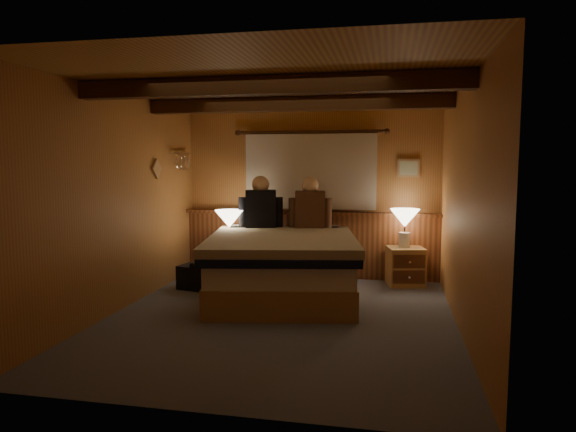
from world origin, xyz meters
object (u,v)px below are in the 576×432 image
(nightstand_right, at_px, (405,266))
(nightstand_left, at_px, (228,265))
(person_left, at_px, (261,206))
(lamp_right, at_px, (405,220))
(duffel_bag, at_px, (199,277))
(person_right, at_px, (310,207))
(lamp_left, at_px, (229,221))
(bed, at_px, (282,265))

(nightstand_right, bearing_deg, nightstand_left, 176.60)
(person_left, bearing_deg, lamp_right, -7.68)
(nightstand_left, xyz_separation_m, lamp_right, (2.33, 0.39, 0.62))
(lamp_right, bearing_deg, nightstand_right, -57.41)
(lamp_right, xyz_separation_m, duffel_bag, (-2.59, -0.79, -0.70))
(nightstand_left, xyz_separation_m, nightstand_right, (2.35, 0.36, 0.01))
(nightstand_left, xyz_separation_m, person_right, (1.08, 0.26, 0.79))
(lamp_right, distance_m, duffel_bag, 2.80)
(nightstand_right, bearing_deg, lamp_right, 110.59)
(lamp_left, bearing_deg, bed, -33.36)
(person_right, bearing_deg, bed, -112.86)
(duffel_bag, bearing_deg, lamp_right, 30.50)
(bed, xyz_separation_m, duffel_bag, (-1.13, 0.14, -0.23))
(lamp_left, xyz_separation_m, duffel_bag, (-0.28, -0.42, -0.68))
(lamp_left, height_order, duffel_bag, lamp_left)
(nightstand_left, distance_m, lamp_right, 2.44)
(nightstand_right, xyz_separation_m, lamp_left, (-2.34, -0.33, 0.59))
(nightstand_right, xyz_separation_m, person_right, (-1.27, -0.10, 0.78))
(nightstand_left, height_order, lamp_left, lamp_left)
(nightstand_left, height_order, person_right, person_right)
(nightstand_left, bearing_deg, nightstand_right, 20.60)
(person_left, relative_size, person_right, 1.02)
(nightstand_left, relative_size, lamp_right, 1.01)
(bed, xyz_separation_m, nightstand_right, (1.49, 0.89, -0.14))
(nightstand_right, relative_size, lamp_left, 1.06)
(person_right, xyz_separation_m, duffel_bag, (-1.34, -0.66, -0.87))
(person_right, bearing_deg, nightstand_right, -3.32)
(duffel_bag, bearing_deg, lamp_left, 70.34)
(nightstand_left, relative_size, person_left, 0.71)
(person_left, bearing_deg, bed, -71.84)
(bed, xyz_separation_m, person_left, (-0.44, 0.68, 0.65))
(lamp_left, height_order, person_right, person_right)
(bed, height_order, person_left, person_left)
(nightstand_left, bearing_deg, bed, -19.59)
(nightstand_right, height_order, lamp_left, lamp_left)
(nightstand_right, bearing_deg, lamp_left, 176.05)
(nightstand_left, xyz_separation_m, duffel_bag, (-0.26, -0.40, -0.08))
(nightstand_right, bearing_deg, person_right, 172.27)
(nightstand_left, distance_m, person_left, 0.92)
(bed, bearing_deg, person_right, 64.74)
(lamp_left, relative_size, person_right, 0.71)
(person_left, bearing_deg, person_right, -5.39)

